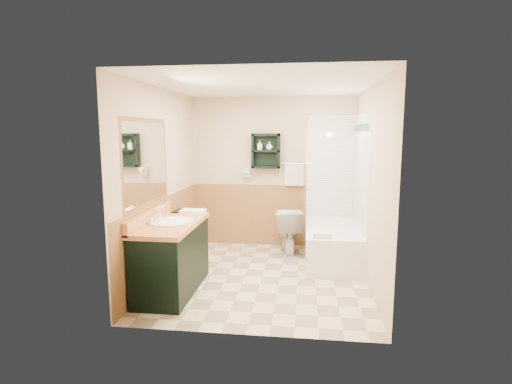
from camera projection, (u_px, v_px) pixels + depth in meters
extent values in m
plane|color=beige|center=(262.00, 277.00, 5.13)|extent=(3.00, 3.00, 0.00)
cube|color=#F5E2BF|center=(273.00, 172.00, 6.45)|extent=(2.60, 0.04, 2.40)
cube|color=#F5E2BF|center=(160.00, 183.00, 5.11)|extent=(0.04, 3.00, 2.40)
cube|color=#F5E2BF|center=(372.00, 186.00, 4.79)|extent=(0.04, 3.00, 2.40)
cube|color=white|center=(263.00, 83.00, 4.77)|extent=(2.60, 3.00, 0.04)
cube|color=black|center=(266.00, 151.00, 6.29)|extent=(0.45, 0.15, 0.55)
cylinder|color=silver|center=(307.00, 121.00, 5.51)|extent=(0.03, 1.60, 0.03)
cube|color=black|center=(172.00, 257.00, 4.63)|extent=(0.59, 1.29, 0.82)
cube|color=white|center=(332.00, 244.00, 5.72)|extent=(0.75, 1.50, 0.50)
imported|color=white|center=(288.00, 231.00, 6.10)|extent=(0.47, 0.75, 0.70)
cube|color=silver|center=(193.00, 211.00, 5.10)|extent=(0.30, 0.23, 0.04)
imported|color=black|center=(174.00, 203.00, 5.18)|extent=(0.18, 0.04, 0.24)
cube|color=silver|center=(322.00, 235.00, 5.13)|extent=(0.23, 0.19, 0.07)
imported|color=white|center=(260.00, 148.00, 6.29)|extent=(0.08, 0.16, 0.07)
imported|color=white|center=(269.00, 147.00, 6.27)|extent=(0.14, 0.16, 0.10)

